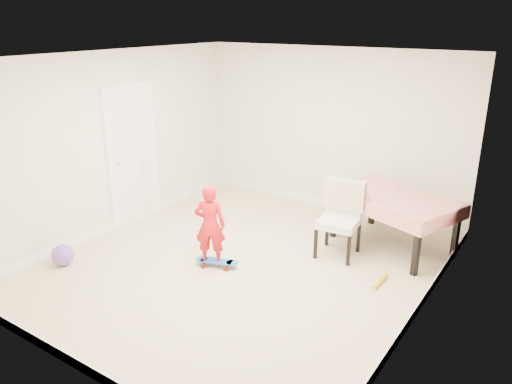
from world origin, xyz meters
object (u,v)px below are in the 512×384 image
Objects in this scene: child at (210,228)px; balloon at (63,255)px; dining_chair at (339,220)px; skateboard at (217,263)px; dining_table at (392,221)px.

balloon is (-1.59, -1.05, -0.39)m from child.
dining_chair is 1.69m from child.
skateboard is (-1.14, -1.16, -0.46)m from dining_chair.
dining_table is 2.52m from child.
child reaches higher than dining_chair.
skateboard is (-1.64, -1.82, -0.34)m from dining_table.
child is (-1.71, -1.84, 0.15)m from dining_table.
dining_table reaches higher than skateboard.
skateboard is 2.01× the size of balloon.
child reaches higher than balloon.
dining_chair is at bearing -164.71° from child.
dining_chair is (-0.50, -0.66, 0.13)m from dining_table.
dining_chair is at bearing 26.56° from skateboard.
child is at bearing -142.30° from dining_chair.
dining_chair reaches higher than dining_table.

